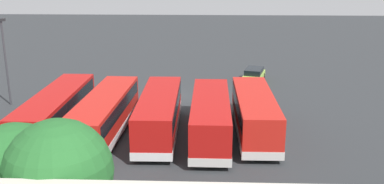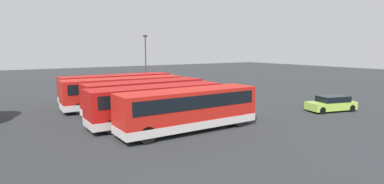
% 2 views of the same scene
% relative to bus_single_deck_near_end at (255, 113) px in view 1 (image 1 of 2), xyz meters
% --- Properties ---
extents(ground_plane, '(140.00, 140.00, 0.00)m').
position_rel_bus_single_deck_near_end_xyz_m(ground_plane, '(6.95, -9.16, -1.62)').
color(ground_plane, '#2D3033').
extents(bus_single_deck_near_end, '(2.69, 10.45, 2.95)m').
position_rel_bus_single_deck_near_end_xyz_m(bus_single_deck_near_end, '(0.00, 0.00, 0.00)').
color(bus_single_deck_near_end, red).
rests_on(bus_single_deck_near_end, ground).
extents(bus_single_deck_second, '(2.67, 10.69, 2.95)m').
position_rel_bus_single_deck_near_end_xyz_m(bus_single_deck_second, '(3.14, 0.92, 0.00)').
color(bus_single_deck_second, '#B71411').
rests_on(bus_single_deck_second, ground).
extents(bus_single_deck_third, '(2.74, 10.71, 2.95)m').
position_rel_bus_single_deck_near_end_xyz_m(bus_single_deck_third, '(6.79, 0.26, 0.00)').
color(bus_single_deck_third, '#B71411').
rests_on(bus_single_deck_third, ground).
extents(bus_single_deck_fourth, '(3.01, 11.72, 2.95)m').
position_rel_bus_single_deck_near_end_xyz_m(bus_single_deck_fourth, '(10.63, 0.73, 0.00)').
color(bus_single_deck_fourth, red).
rests_on(bus_single_deck_fourth, ground).
extents(bus_single_deck_fifth, '(2.62, 11.79, 2.95)m').
position_rel_bus_single_deck_near_end_xyz_m(bus_single_deck_fifth, '(14.27, 0.14, 0.00)').
color(bus_single_deck_fifth, '#B71411').
rests_on(bus_single_deck_fifth, ground).
extents(car_hatchback_silver, '(2.91, 4.84, 1.43)m').
position_rel_bus_single_deck_near_end_xyz_m(car_hatchback_silver, '(-1.41, -14.79, -0.92)').
color(car_hatchback_silver, '#A5D14C').
rests_on(car_hatchback_silver, ground).
extents(lamp_post_tall, '(0.70, 0.30, 7.52)m').
position_rel_bus_single_deck_near_end_xyz_m(lamp_post_tall, '(20.61, -6.18, 2.81)').
color(lamp_post_tall, '#38383D').
rests_on(lamp_post_tall, ground).
extents(tree_leftmost, '(3.97, 3.97, 6.54)m').
position_rel_bus_single_deck_near_end_xyz_m(tree_leftmost, '(8.68, 15.49, 2.91)').
color(tree_leftmost, '#4C3823').
rests_on(tree_leftmost, ground).
extents(tree_midright, '(4.29, 4.29, 6.00)m').
position_rel_bus_single_deck_near_end_xyz_m(tree_midright, '(10.69, 14.60, 2.23)').
color(tree_midright, '#4C3823').
rests_on(tree_midright, ground).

